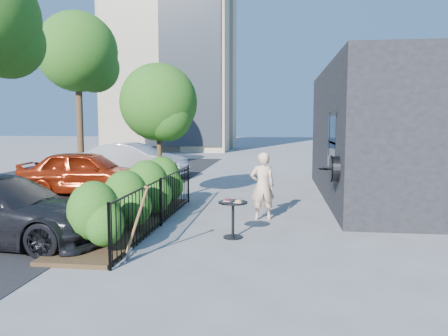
# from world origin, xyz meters

# --- Properties ---
(ground) EXTENTS (120.00, 120.00, 0.00)m
(ground) POSITION_xyz_m (0.00, 0.00, 0.00)
(ground) COLOR gray
(ground) RESTS_ON ground
(shop_building) EXTENTS (6.22, 9.00, 4.00)m
(shop_building) POSITION_xyz_m (5.50, 4.50, 2.00)
(shop_building) COLOR black
(shop_building) RESTS_ON ground
(fence) EXTENTS (0.05, 6.05, 1.10)m
(fence) POSITION_xyz_m (-1.50, 0.00, 0.56)
(fence) COLOR black
(fence) RESTS_ON ground
(planting_bed) EXTENTS (1.30, 6.00, 0.08)m
(planting_bed) POSITION_xyz_m (-2.20, 0.00, 0.04)
(planting_bed) COLOR #382616
(planting_bed) RESTS_ON ground
(shrubs) EXTENTS (1.10, 5.60, 1.24)m
(shrubs) POSITION_xyz_m (-2.10, 0.10, 0.70)
(shrubs) COLOR #1A5A14
(shrubs) RESTS_ON ground
(patio_tree) EXTENTS (2.20, 2.20, 3.94)m
(patio_tree) POSITION_xyz_m (-2.24, 2.76, 2.76)
(patio_tree) COLOR #3F2B19
(patio_tree) RESTS_ON ground
(street) EXTENTS (9.00, 30.00, 0.01)m
(street) POSITION_xyz_m (-7.00, 3.00, 0.00)
(street) COLOR black
(street) RESTS_ON ground
(street_tree_far) EXTENTS (4.40, 4.40, 8.28)m
(street_tree_far) POSITION_xyz_m (-9.94, 13.96, 5.92)
(street_tree_far) COLOR #3F2B19
(street_tree_far) RESTS_ON ground
(cafe_table) EXTENTS (0.59, 0.59, 0.79)m
(cafe_table) POSITION_xyz_m (0.21, -0.80, 0.51)
(cafe_table) COLOR black
(cafe_table) RESTS_ON ground
(woman) EXTENTS (0.66, 0.50, 1.62)m
(woman) POSITION_xyz_m (0.74, 0.97, 0.81)
(woman) COLOR beige
(woman) RESTS_ON ground
(shovel) EXTENTS (0.45, 0.17, 1.32)m
(shovel) POSITION_xyz_m (-1.25, -2.49, 0.58)
(shovel) COLOR brown
(shovel) RESTS_ON ground
(car_red) EXTENTS (4.36, 2.04, 1.44)m
(car_red) POSITION_xyz_m (-5.01, 3.90, 0.72)
(car_red) COLOR maroon
(car_red) RESTS_ON ground
(car_silver) EXTENTS (4.59, 1.99, 1.47)m
(car_silver) POSITION_xyz_m (-4.92, 8.21, 0.73)
(car_silver) COLOR #A4A4A9
(car_silver) RESTS_ON ground
(car_darkgrey) EXTENTS (4.63, 2.13, 1.31)m
(car_darkgrey) POSITION_xyz_m (-4.23, -1.71, 0.66)
(car_darkgrey) COLOR black
(car_darkgrey) RESTS_ON ground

